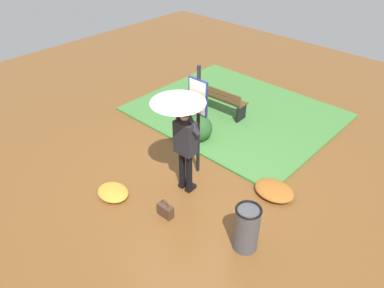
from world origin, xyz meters
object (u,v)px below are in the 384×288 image
Objects in this scene: person_with_umbrella at (181,118)px; handbag at (165,210)px; park_bench at (220,100)px; trash_bin at (247,228)px; info_sign_post at (198,109)px.

handbag is at bearing 112.92° from person_with_umbrella.
park_bench reaches higher than handbag.
person_with_umbrella is 2.45× the size of trash_bin.
park_bench is (1.31, -2.71, -1.15)m from person_with_umbrella.
handbag is at bearing 115.14° from park_bench.
person_with_umbrella reaches higher than park_bench.
park_bench is at bearing -64.26° from person_with_umbrella.
handbag is (-0.45, 1.34, -1.32)m from info_sign_post.
info_sign_post reaches higher than trash_bin.
person_with_umbrella reaches higher than trash_bin.
park_bench is at bearing -64.86° from handbag.
park_bench is 4.34m from trash_bin.
park_bench is at bearing -61.15° from info_sign_post.
info_sign_post is at bearing -77.10° from person_with_umbrella.
info_sign_post is (0.13, -0.58, -0.11)m from person_with_umbrella.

